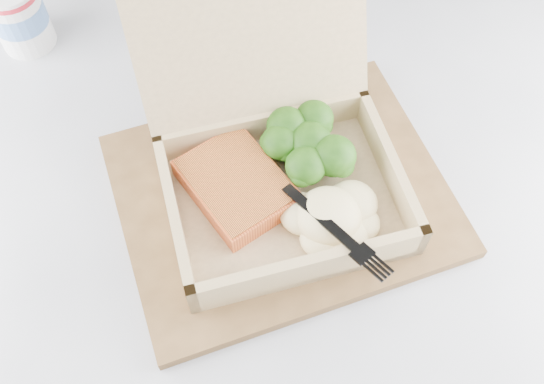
{
  "coord_description": "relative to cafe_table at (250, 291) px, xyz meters",
  "views": [
    {
      "loc": [
        -0.16,
        0.17,
        1.32
      ],
      "look_at": [
        -0.15,
        0.48,
        0.8
      ],
      "focal_mm": 40.0,
      "sensor_mm": 36.0,
      "label": 1
    }
  ],
  "objects": [
    {
      "name": "plastic_fork",
      "position": [
        0.06,
        -0.01,
        0.25
      ],
      "size": [
        0.1,
        0.12,
        0.02
      ],
      "rotation": [
        0.0,
        0.0,
        3.8
      ],
      "color": "black",
      "rests_on": "mashed_potatoes"
    },
    {
      "name": "broccoli_pile",
      "position": [
        0.07,
        0.06,
        0.24
      ],
      "size": [
        0.11,
        0.11,
        0.04
      ],
      "primitive_type": null,
      "color": "#306917",
      "rests_on": "takeout_container"
    },
    {
      "name": "receipt",
      "position": [
        0.09,
        0.2,
        0.2
      ],
      "size": [
        0.1,
        0.15,
        0.0
      ],
      "primitive_type": "cube",
      "rotation": [
        0.0,
        0.0,
        -0.24
      ],
      "color": "white",
      "rests_on": "cafe_table"
    },
    {
      "name": "serving_tray",
      "position": [
        0.04,
        0.03,
        0.2
      ],
      "size": [
        0.4,
        0.36,
        0.01
      ],
      "primitive_type": "cube",
      "rotation": [
        0.0,
        0.0,
        0.29
      ],
      "color": "brown",
      "rests_on": "cafe_table"
    },
    {
      "name": "salmon_fillet",
      "position": [
        -0.01,
        0.02,
        0.23
      ],
      "size": [
        0.13,
        0.14,
        0.02
      ],
      "primitive_type": "cube",
      "rotation": [
        0.0,
        0.0,
        0.58
      ],
      "color": "orange",
      "rests_on": "takeout_container"
    },
    {
      "name": "takeout_container",
      "position": [
        0.03,
        0.05,
        0.26
      ],
      "size": [
        0.28,
        0.3,
        0.21
      ],
      "rotation": [
        0.0,
        0.0,
        0.22
      ],
      "color": "tan",
      "rests_on": "serving_tray"
    },
    {
      "name": "paper_cup",
      "position": [
        -0.26,
        0.27,
        0.24
      ],
      "size": [
        0.07,
        0.07,
        0.09
      ],
      "color": "silver",
      "rests_on": "cafe_table"
    },
    {
      "name": "cafe_table",
      "position": [
        0.0,
        0.0,
        0.0
      ],
      "size": [
        0.91,
        0.91,
        0.75
      ],
      "rotation": [
        0.0,
        0.0,
        -0.05
      ],
      "color": "black",
      "rests_on": "floor"
    },
    {
      "name": "mashed_potatoes",
      "position": [
        0.08,
        -0.02,
        0.24
      ],
      "size": [
        0.11,
        0.09,
        0.04
      ],
      "primitive_type": "ellipsoid",
      "color": "#F6E79F",
      "rests_on": "takeout_container"
    }
  ]
}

